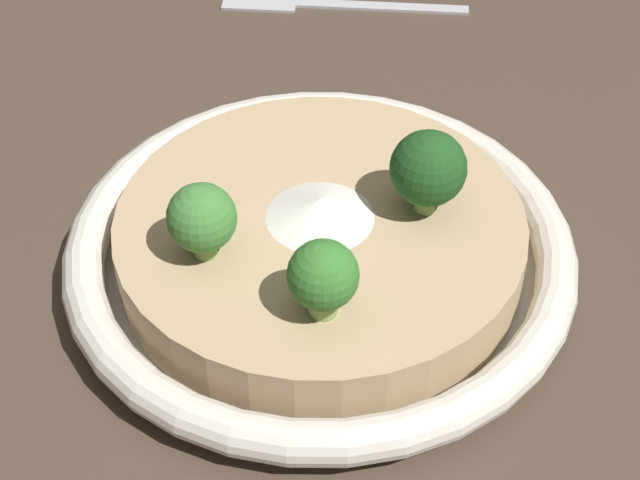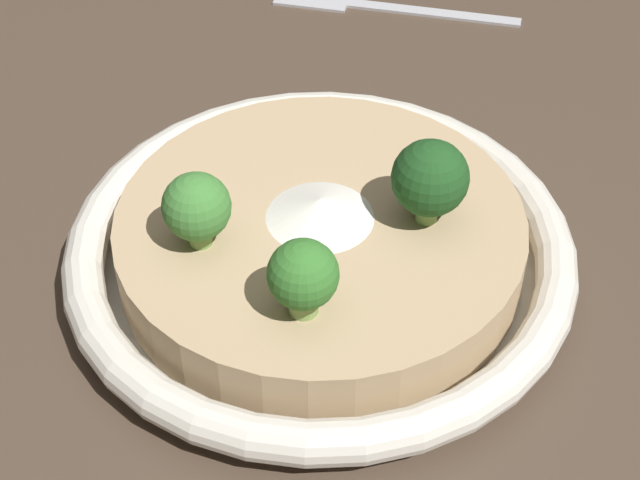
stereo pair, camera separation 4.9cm
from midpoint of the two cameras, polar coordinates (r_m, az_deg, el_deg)
The scene contains 7 objects.
ground_plane at distance 0.51m, azimuth 2.77°, elevation -1.97°, with size 6.00×6.00×0.00m, color #47382B.
risotto_bowl at distance 0.49m, azimuth 2.84°, elevation -0.53°, with size 0.26×0.26×0.04m.
cheese_sprinkle at distance 0.48m, azimuth 2.89°, elevation 1.93°, with size 0.05×0.05×0.01m.
broccoli_back at distance 0.42m, azimuth 2.35°, elevation -2.30°, with size 0.03×0.03×0.04m.
broccoli_left at distance 0.47m, azimuth 9.43°, elevation 3.39°, with size 0.04×0.04×0.04m.
broccoli_back_right at distance 0.45m, azimuth -4.13°, elevation 1.73°, with size 0.03×0.03×0.04m.
fork_utensil at distance 0.72m, azimuth 4.88°, elevation 13.44°, with size 0.17×0.08×0.00m.
Camera 2 is at (0.05, 0.35, 0.36)m, focal length 55.00 mm.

